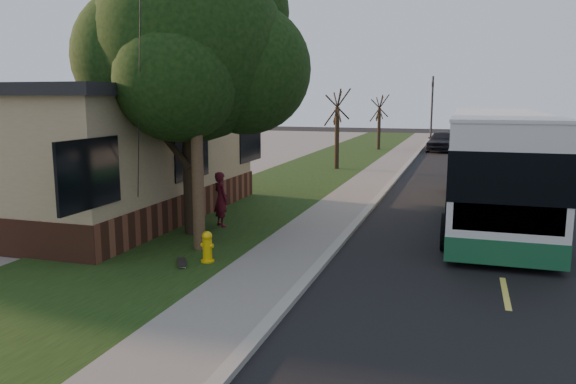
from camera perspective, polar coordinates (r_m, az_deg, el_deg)
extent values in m
plane|color=black|center=(12.65, 2.64, -8.40)|extent=(120.00, 120.00, 0.00)
cube|color=black|center=(22.01, 19.63, -1.16)|extent=(8.00, 80.00, 0.01)
cube|color=gray|center=(22.19, 9.28, -0.49)|extent=(0.25, 80.00, 0.12)
cube|color=slate|center=(22.35, 6.74, -0.40)|extent=(2.00, 80.00, 0.08)
cube|color=black|center=(23.24, -1.77, 0.03)|extent=(5.00, 80.00, 0.07)
cube|color=slate|center=(28.13, -21.38, 1.02)|extent=(15.00, 80.00, 0.04)
cylinder|color=yellow|center=(13.42, -8.20, -5.89)|extent=(0.22, 0.22, 0.55)
sphere|color=yellow|center=(13.33, -8.23, -4.46)|extent=(0.24, 0.24, 0.24)
cylinder|color=yellow|center=(13.39, -8.21, -5.38)|extent=(0.30, 0.10, 0.10)
cylinder|color=yellow|center=(13.39, -8.21, -5.38)|extent=(0.10, 0.18, 0.10)
cylinder|color=yellow|center=(13.49, -8.17, -6.94)|extent=(0.32, 0.32, 0.04)
cylinder|color=#473321|center=(14.16, -9.44, 12.16)|extent=(0.30, 0.30, 9.00)
cylinder|color=#2D2D30|center=(13.63, -14.89, 8.83)|extent=(2.52, 3.21, 7.60)
cylinder|color=black|center=(16.00, -9.66, 2.88)|extent=(0.56, 0.56, 4.00)
sphere|color=black|center=(15.95, -9.99, 14.37)|extent=(5.20, 5.20, 5.20)
sphere|color=black|center=(15.87, -4.31, 12.34)|extent=(3.60, 3.60, 3.60)
sphere|color=black|center=(16.16, -14.51, 13.08)|extent=(3.80, 3.80, 3.80)
sphere|color=black|center=(14.61, -11.20, 11.24)|extent=(3.20, 3.20, 3.20)
sphere|color=black|center=(17.50, -9.66, 15.27)|extent=(3.40, 3.40, 3.40)
sphere|color=black|center=(16.77, -5.25, 17.68)|extent=(3.00, 3.00, 3.00)
cylinder|color=black|center=(30.43, 4.99, 5.48)|extent=(0.24, 0.24, 3.30)
cylinder|color=black|center=(30.36, 5.04, 8.59)|extent=(1.38, 0.57, 2.01)
cylinder|color=black|center=(30.36, 5.04, 8.59)|extent=(0.74, 1.21, 1.58)
cylinder|color=black|center=(30.36, 5.04, 8.59)|extent=(0.65, 1.05, 1.95)
cylinder|color=black|center=(30.36, 5.04, 8.59)|extent=(1.28, 0.53, 1.33)
cylinder|color=black|center=(30.36, 5.04, 8.59)|extent=(0.75, 1.21, 1.70)
cylinder|color=black|center=(42.14, 9.22, 6.36)|extent=(0.24, 0.24, 3.03)
cylinder|color=black|center=(42.08, 9.28, 8.41)|extent=(1.38, 0.57, 2.01)
cylinder|color=black|center=(42.08, 9.28, 8.41)|extent=(0.74, 1.21, 1.58)
cylinder|color=black|center=(42.08, 9.28, 8.41)|extent=(0.65, 1.05, 1.95)
cylinder|color=black|center=(42.08, 9.28, 8.41)|extent=(1.28, 0.53, 1.33)
cylinder|color=black|center=(42.08, 9.28, 8.41)|extent=(0.75, 1.21, 1.70)
cylinder|color=#2D2D30|center=(45.72, 14.39, 7.90)|extent=(0.16, 0.16, 5.50)
imported|color=black|center=(45.71, 14.48, 10.09)|extent=(0.18, 0.22, 1.10)
cube|color=silver|center=(19.40, 20.36, 3.22)|extent=(2.63, 12.62, 2.84)
cube|color=#195932|center=(19.60, 20.11, -1.06)|extent=(2.65, 12.64, 0.58)
cube|color=black|center=(19.38, 20.40, 3.83)|extent=(2.67, 12.66, 1.16)
cube|color=black|center=(13.20, 21.57, -0.32)|extent=(2.33, 0.06, 1.68)
cube|color=yellow|center=(13.06, 21.96, 5.84)|extent=(1.68, 0.06, 0.37)
cube|color=#FFF2CC|center=(13.40, 17.88, -5.26)|extent=(0.26, 0.04, 0.16)
cube|color=#FFF2CC|center=(13.52, 24.60, -5.55)|extent=(0.26, 0.04, 0.16)
cube|color=silver|center=(19.30, 20.61, 7.46)|extent=(2.68, 12.67, 0.08)
cylinder|color=black|center=(15.04, 15.83, -3.92)|extent=(0.29, 0.97, 0.97)
cylinder|color=black|center=(15.22, 25.80, -4.38)|extent=(0.29, 0.97, 0.97)
cylinder|color=black|center=(18.54, 16.19, -1.41)|extent=(0.29, 0.97, 0.97)
cylinder|color=black|center=(18.68, 24.27, -1.80)|extent=(0.29, 0.97, 0.97)
cylinder|color=black|center=(24.15, 16.54, 1.08)|extent=(0.29, 0.97, 0.97)
cylinder|color=black|center=(24.26, 22.75, 0.76)|extent=(0.29, 0.97, 0.97)
imported|color=#4C0F1A|center=(16.89, -6.84, -0.73)|extent=(0.72, 0.68, 1.65)
cube|color=black|center=(13.34, -10.74, -7.02)|extent=(0.53, 0.74, 0.02)
cylinder|color=silver|center=(13.10, -10.70, -7.50)|extent=(0.17, 0.12, 0.05)
cylinder|color=silver|center=(13.60, -10.77, -6.86)|extent=(0.17, 0.12, 0.05)
cube|color=black|center=(19.66, -22.34, -0.72)|extent=(1.43, 1.16, 1.17)
cube|color=black|center=(19.56, -22.45, 1.07)|extent=(1.48, 1.21, 0.08)
imported|color=black|center=(42.40, 15.37, 5.04)|extent=(2.26, 4.63, 1.52)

